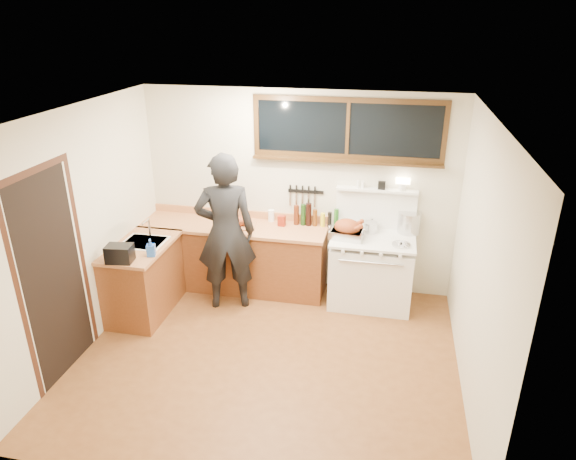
% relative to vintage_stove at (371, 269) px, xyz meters
% --- Properties ---
extents(ground_plane, '(4.00, 3.50, 0.02)m').
position_rel_vintage_stove_xyz_m(ground_plane, '(-1.00, -1.41, -0.48)').
color(ground_plane, brown).
extents(room_shell, '(4.10, 3.60, 2.65)m').
position_rel_vintage_stove_xyz_m(room_shell, '(-1.00, -1.41, 1.18)').
color(room_shell, beige).
rests_on(room_shell, ground).
extents(counter_back, '(2.44, 0.64, 1.00)m').
position_rel_vintage_stove_xyz_m(counter_back, '(-1.80, 0.04, -0.01)').
color(counter_back, brown).
rests_on(counter_back, ground).
extents(counter_left, '(0.64, 1.09, 0.90)m').
position_rel_vintage_stove_xyz_m(counter_left, '(-2.70, -0.79, -0.02)').
color(counter_left, brown).
rests_on(counter_left, ground).
extents(sink_unit, '(0.50, 0.45, 0.37)m').
position_rel_vintage_stove_xyz_m(sink_unit, '(-2.68, -0.71, 0.38)').
color(sink_unit, white).
rests_on(sink_unit, counter_left).
extents(vintage_stove, '(1.02, 0.74, 1.58)m').
position_rel_vintage_stove_xyz_m(vintage_stove, '(0.00, 0.00, 0.00)').
color(vintage_stove, white).
rests_on(vintage_stove, ground).
extents(back_window, '(2.32, 0.13, 0.77)m').
position_rel_vintage_stove_xyz_m(back_window, '(-0.40, 0.31, 1.60)').
color(back_window, black).
rests_on(back_window, room_shell).
extents(left_doorway, '(0.02, 1.04, 2.17)m').
position_rel_vintage_stove_xyz_m(left_doorway, '(-2.99, -1.96, 0.62)').
color(left_doorway, black).
rests_on(left_doorway, ground).
extents(knife_strip, '(0.46, 0.03, 0.28)m').
position_rel_vintage_stove_xyz_m(knife_strip, '(-0.92, 0.32, 0.84)').
color(knife_strip, black).
rests_on(knife_strip, room_shell).
extents(man, '(0.83, 0.67, 1.98)m').
position_rel_vintage_stove_xyz_m(man, '(-1.75, -0.43, 0.52)').
color(man, black).
rests_on(man, ground).
extents(soap_bottle, '(0.11, 0.12, 0.20)m').
position_rel_vintage_stove_xyz_m(soap_bottle, '(-2.43, -1.02, 0.53)').
color(soap_bottle, blue).
rests_on(soap_bottle, counter_left).
extents(toaster, '(0.30, 0.23, 0.19)m').
position_rel_vintage_stove_xyz_m(toaster, '(-2.70, -1.23, 0.53)').
color(toaster, black).
rests_on(toaster, counter_left).
extents(cutting_board, '(0.45, 0.37, 0.14)m').
position_rel_vintage_stove_xyz_m(cutting_board, '(-1.70, 0.01, 0.49)').
color(cutting_board, '#BC794A').
rests_on(cutting_board, counter_back).
extents(roast_turkey, '(0.45, 0.35, 0.24)m').
position_rel_vintage_stove_xyz_m(roast_turkey, '(-0.31, -0.07, 0.53)').
color(roast_turkey, silver).
rests_on(roast_turkey, vintage_stove).
extents(stockpot, '(0.33, 0.33, 0.27)m').
position_rel_vintage_stove_xyz_m(stockpot, '(0.42, 0.25, 0.57)').
color(stockpot, silver).
rests_on(stockpot, vintage_stove).
extents(saucepan, '(0.19, 0.30, 0.13)m').
position_rel_vintage_stove_xyz_m(saucepan, '(-0.05, 0.16, 0.50)').
color(saucepan, silver).
rests_on(saucepan, vintage_stove).
extents(pot_lid, '(0.26, 0.26, 0.04)m').
position_rel_vintage_stove_xyz_m(pot_lid, '(0.33, -0.17, 0.45)').
color(pot_lid, silver).
rests_on(pot_lid, vintage_stove).
extents(coffee_tin, '(0.10, 0.08, 0.14)m').
position_rel_vintage_stove_xyz_m(coffee_tin, '(-1.18, 0.14, 0.50)').
color(coffee_tin, maroon).
rests_on(coffee_tin, counter_back).
extents(pitcher, '(0.09, 0.09, 0.16)m').
position_rel_vintage_stove_xyz_m(pitcher, '(-1.35, 0.26, 0.51)').
color(pitcher, white).
rests_on(pitcher, counter_back).
extents(bottle_cluster, '(0.58, 0.07, 0.30)m').
position_rel_vintage_stove_xyz_m(bottle_cluster, '(-0.79, 0.22, 0.56)').
color(bottle_cluster, black).
rests_on(bottle_cluster, counter_back).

